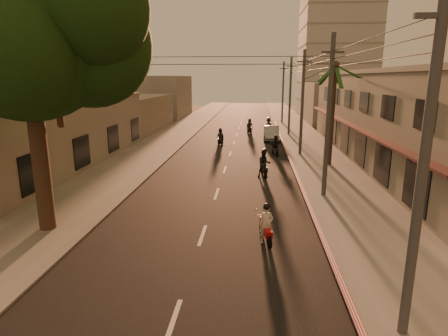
% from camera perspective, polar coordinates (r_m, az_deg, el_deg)
% --- Properties ---
extents(ground, '(160.00, 160.00, 0.00)m').
position_cam_1_polar(ground, '(14.79, -4.41, -13.34)').
color(ground, '#383023').
rests_on(ground, ground).
extents(road, '(10.00, 140.00, 0.02)m').
position_cam_1_polar(road, '(33.75, 0.95, 2.17)').
color(road, black).
rests_on(road, ground).
extents(sidewalk_right, '(5.00, 140.00, 0.12)m').
position_cam_1_polar(sidewalk_right, '(34.08, 13.64, 1.98)').
color(sidewalk_right, slate).
rests_on(sidewalk_right, ground).
extents(sidewalk_left, '(5.00, 140.00, 0.12)m').
position_cam_1_polar(sidewalk_left, '(35.03, -11.39, 2.41)').
color(sidewalk_left, slate).
rests_on(sidewalk_left, ground).
extents(curb_stripe, '(0.20, 60.00, 0.20)m').
position_cam_1_polar(curb_stripe, '(28.92, 10.41, 0.19)').
color(curb_stripe, '#B4131C').
rests_on(curb_stripe, ground).
extents(shophouse_row, '(8.80, 34.20, 7.30)m').
position_cam_1_polar(shophouse_row, '(33.30, 25.64, 7.03)').
color(shophouse_row, gray).
rests_on(shophouse_row, ground).
extents(left_building, '(8.20, 24.20, 5.20)m').
position_cam_1_polar(left_building, '(31.75, -26.01, 4.81)').
color(left_building, gray).
rests_on(left_building, ground).
extents(distant_tower, '(12.10, 12.10, 28.00)m').
position_cam_1_polar(distant_tower, '(70.75, 16.95, 18.96)').
color(distant_tower, '#B7B5B2').
rests_on(distant_tower, ground).
extents(broadleaf_tree, '(9.60, 8.70, 12.10)m').
position_cam_1_polar(broadleaf_tree, '(17.62, -26.66, 18.05)').
color(broadleaf_tree, black).
rests_on(broadleaf_tree, ground).
extents(palm_tree, '(5.00, 5.00, 8.20)m').
position_cam_1_polar(palm_tree, '(29.58, 16.59, 13.94)').
color(palm_tree, black).
rests_on(palm_tree, ground).
extents(utility_poles, '(1.20, 48.26, 9.00)m').
position_cam_1_polar(utility_poles, '(33.25, 12.01, 13.04)').
color(utility_poles, '#38383A').
rests_on(utility_poles, ground).
extents(filler_right, '(8.00, 14.00, 6.00)m').
position_cam_1_polar(filler_right, '(59.31, 16.48, 9.47)').
color(filler_right, gray).
rests_on(filler_right, ground).
extents(filler_left_near, '(8.00, 14.00, 4.40)m').
position_cam_1_polar(filler_left_near, '(49.92, -14.32, 8.01)').
color(filler_left_near, gray).
rests_on(filler_left_near, ground).
extents(filler_left_far, '(8.00, 14.00, 7.00)m').
position_cam_1_polar(filler_left_far, '(67.07, -9.37, 10.68)').
color(filler_left_far, gray).
rests_on(filler_left_far, ground).
extents(scooter_red, '(0.84, 1.73, 1.72)m').
position_cam_1_polar(scooter_red, '(15.70, 6.42, -8.66)').
color(scooter_red, black).
rests_on(scooter_red, ground).
extents(scooter_mid_a, '(1.11, 2.00, 1.98)m').
position_cam_1_polar(scooter_mid_a, '(25.87, 6.14, 0.57)').
color(scooter_mid_a, black).
rests_on(scooter_mid_a, ground).
extents(scooter_mid_b, '(1.20, 1.82, 1.82)m').
position_cam_1_polar(scooter_mid_b, '(33.13, 7.83, 3.27)').
color(scooter_mid_b, black).
rests_on(scooter_mid_b, ground).
extents(scooter_far_a, '(0.99, 1.74, 1.73)m').
position_cam_1_polar(scooter_far_a, '(38.35, -0.56, 4.72)').
color(scooter_far_a, black).
rests_on(scooter_far_a, ground).
extents(scooter_far_b, '(1.43, 1.96, 1.94)m').
position_cam_1_polar(scooter_far_b, '(46.86, 6.81, 6.38)').
color(scooter_far_b, black).
rests_on(scooter_far_b, ground).
extents(parked_car, '(1.91, 4.78, 1.55)m').
position_cam_1_polar(parked_car, '(41.63, 7.21, 5.31)').
color(parked_car, '#95979C').
rests_on(parked_car, ground).
extents(scooter_far_c, '(1.14, 1.84, 1.85)m').
position_cam_1_polar(scooter_far_c, '(46.57, 3.92, 6.34)').
color(scooter_far_c, black).
rests_on(scooter_far_c, ground).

